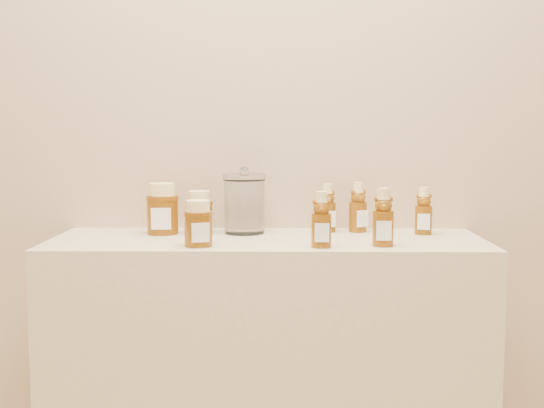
# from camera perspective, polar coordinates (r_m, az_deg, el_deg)

# --- Properties ---
(wall_back) EXTENTS (3.50, 0.02, 2.70)m
(wall_back) POSITION_cam_1_polar(r_m,az_deg,el_deg) (2.07, -0.30, 10.39)
(wall_back) COLOR tan
(wall_back) RESTS_ON ground
(display_table) EXTENTS (1.20, 0.40, 0.90)m
(display_table) POSITION_cam_1_polar(r_m,az_deg,el_deg) (2.01, -0.40, -15.68)
(display_table) COLOR #C5B890
(display_table) RESTS_ON ground
(bear_bottle_back_left) EXTENTS (0.06, 0.06, 0.16)m
(bear_bottle_back_left) POSITION_cam_1_polar(r_m,az_deg,el_deg) (2.01, 4.64, -0.06)
(bear_bottle_back_left) COLOR #5C3007
(bear_bottle_back_left) RESTS_ON display_table
(bear_bottle_back_mid) EXTENTS (0.07, 0.07, 0.17)m
(bear_bottle_back_mid) POSITION_cam_1_polar(r_m,az_deg,el_deg) (2.02, 7.21, 0.00)
(bear_bottle_back_mid) COLOR #5C3007
(bear_bottle_back_mid) RESTS_ON display_table
(bear_bottle_back_right) EXTENTS (0.06, 0.06, 0.15)m
(bear_bottle_back_right) POSITION_cam_1_polar(r_m,az_deg,el_deg) (2.01, 12.57, -0.30)
(bear_bottle_back_right) COLOR #5C3007
(bear_bottle_back_right) RESTS_ON display_table
(bear_bottle_front_left) EXTENTS (0.06, 0.06, 0.16)m
(bear_bottle_front_left) POSITION_cam_1_polar(r_m,az_deg,el_deg) (1.75, 4.17, -0.99)
(bear_bottle_front_left) COLOR #5C3007
(bear_bottle_front_left) RESTS_ON display_table
(bear_bottle_front_right) EXTENTS (0.06, 0.06, 0.17)m
(bear_bottle_front_right) POSITION_cam_1_polar(r_m,az_deg,el_deg) (1.79, 9.29, -0.77)
(bear_bottle_front_right) COLOR #5C3007
(bear_bottle_front_right) RESTS_ON display_table
(honey_jar_left) EXTENTS (0.10, 0.10, 0.15)m
(honey_jar_left) POSITION_cam_1_polar(r_m,az_deg,el_deg) (1.99, -9.14, -0.38)
(honey_jar_left) COLOR #5C3007
(honey_jar_left) RESTS_ON display_table
(honey_jar_back) EXTENTS (0.09, 0.09, 0.12)m
(honey_jar_back) POSITION_cam_1_polar(r_m,az_deg,el_deg) (1.98, -6.11, -0.69)
(honey_jar_back) COLOR #5C3007
(honey_jar_back) RESTS_ON display_table
(honey_jar_front) EXTENTS (0.09, 0.09, 0.12)m
(honey_jar_front) POSITION_cam_1_polar(r_m,az_deg,el_deg) (1.77, -6.19, -1.61)
(honey_jar_front) COLOR #5C3007
(honey_jar_front) RESTS_ON display_table
(glass_canister) EXTENTS (0.15, 0.15, 0.19)m
(glass_canister) POSITION_cam_1_polar(r_m,az_deg,el_deg) (1.98, -2.33, 0.26)
(glass_canister) COLOR white
(glass_canister) RESTS_ON display_table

